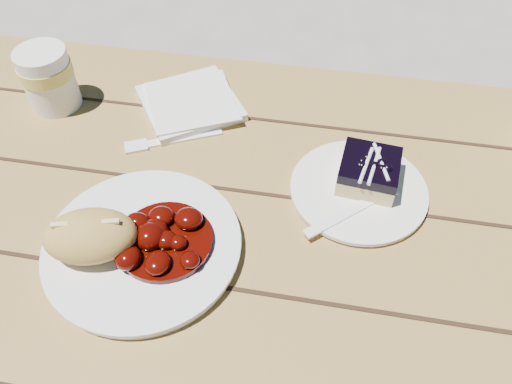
% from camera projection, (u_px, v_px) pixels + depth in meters
% --- Properties ---
extents(picnic_table, '(2.00, 1.55, 0.75)m').
position_uv_depth(picnic_table, '(396.00, 320.00, 0.77)').
color(picnic_table, olive).
rests_on(picnic_table, ground).
extents(main_plate, '(0.25, 0.25, 0.02)m').
position_uv_depth(main_plate, '(143.00, 247.00, 0.65)').
color(main_plate, white).
rests_on(main_plate, picnic_table).
extents(goulash_stew, '(0.12, 0.12, 0.04)m').
position_uv_depth(goulash_stew, '(163.00, 234.00, 0.63)').
color(goulash_stew, '#430702').
rests_on(goulash_stew, main_plate).
extents(bread_roll, '(0.13, 0.10, 0.06)m').
position_uv_depth(bread_roll, '(90.00, 236.00, 0.62)').
color(bread_roll, tan).
rests_on(bread_roll, main_plate).
extents(dessert_plate, '(0.19, 0.19, 0.01)m').
position_uv_depth(dessert_plate, '(358.00, 191.00, 0.72)').
color(dessert_plate, white).
rests_on(dessert_plate, picnic_table).
extents(blueberry_cake, '(0.09, 0.09, 0.05)m').
position_uv_depth(blueberry_cake, '(369.00, 171.00, 0.71)').
color(blueberry_cake, '#DDC478').
rests_on(blueberry_cake, dessert_plate).
extents(fork_dessert, '(0.14, 0.13, 0.00)m').
position_uv_depth(fork_dessert, '(343.00, 215.00, 0.68)').
color(fork_dessert, white).
rests_on(fork_dessert, dessert_plate).
extents(napkin_stack, '(0.21, 0.21, 0.01)m').
position_uv_depth(napkin_stack, '(190.00, 103.00, 0.85)').
color(napkin_stack, white).
rests_on(napkin_stack, picnic_table).
extents(fork_table, '(0.16, 0.09, 0.00)m').
position_uv_depth(fork_table, '(183.00, 138.00, 0.80)').
color(fork_table, white).
rests_on(fork_table, picnic_table).
extents(second_cup, '(0.08, 0.08, 0.10)m').
position_uv_depth(second_cup, '(49.00, 79.00, 0.82)').
color(second_cup, white).
rests_on(second_cup, picnic_table).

